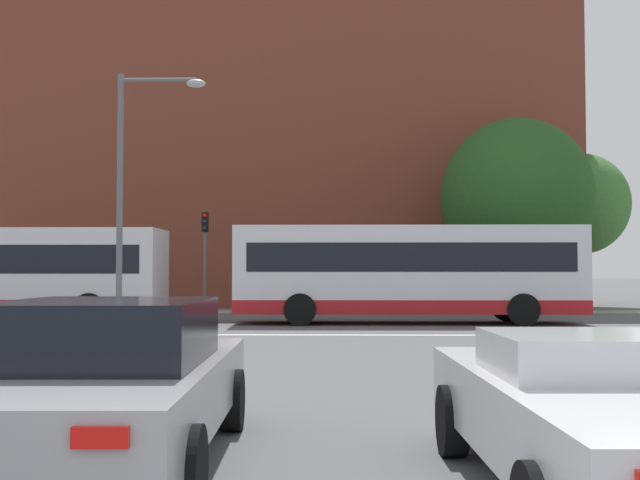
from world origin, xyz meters
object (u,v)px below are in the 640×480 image
object	(u,v)px
traffic_light_far_right	(453,238)
pedestrian_walking_west	(372,286)
bus_crossing_trailing	(3,272)
pedestrian_walking_east	(328,287)
street_lamp_junction	(136,173)
pedestrian_waiting	(435,288)
car_saloon_left	(107,381)
bus_crossing_lead	(408,272)
car_roadster_right	(606,413)
traffic_light_far_left	(205,245)

from	to	relation	value
traffic_light_far_right	pedestrian_walking_west	size ratio (longest dim) A/B	2.57
bus_crossing_trailing	pedestrian_walking_west	world-z (taller)	bus_crossing_trailing
pedestrian_walking_east	pedestrian_walking_west	distance (m)	1.98
street_lamp_junction	pedestrian_waiting	xyz separation A→B (m)	(9.45, 13.01, -3.26)
car_saloon_left	pedestrian_waiting	world-z (taller)	pedestrian_waiting
pedestrian_waiting	bus_crossing_lead	bearing A→B (deg)	33.45
pedestrian_walking_west	car_roadster_right	bearing A→B (deg)	173.09
car_saloon_left	pedestrian_walking_west	xyz separation A→B (m)	(3.49, 26.46, 0.32)
car_roadster_right	traffic_light_far_left	xyz separation A→B (m)	(-7.25, 26.62, 2.11)
bus_crossing_trailing	street_lamp_junction	bearing A→B (deg)	-132.67
car_saloon_left	bus_crossing_trailing	bearing A→B (deg)	113.43
car_saloon_left	traffic_light_far_right	distance (m)	27.04
pedestrian_waiting	pedestrian_walking_east	bearing A→B (deg)	-46.92
car_saloon_left	street_lamp_junction	distance (m)	14.78
pedestrian_waiting	pedestrian_walking_west	bearing A→B (deg)	-32.29
car_roadster_right	traffic_light_far_left	bearing A→B (deg)	104.06
car_roadster_right	bus_crossing_lead	world-z (taller)	bus_crossing_lead
traffic_light_far_left	pedestrian_walking_east	bearing A→B (deg)	18.18
bus_crossing_lead	pedestrian_waiting	xyz separation A→B (m)	(1.87, 8.02, -0.68)
car_saloon_left	pedestrian_walking_east	bearing A→B (deg)	84.99
bus_crossing_trailing	pedestrian_walking_west	size ratio (longest dim) A/B	5.85
bus_crossing_trailing	pedestrian_waiting	size ratio (longest dim) A/B	6.16
pedestrian_walking_west	pedestrian_walking_east	bearing A→B (deg)	58.32
traffic_light_far_left	traffic_light_far_right	world-z (taller)	traffic_light_far_right
bus_crossing_trailing	pedestrian_walking_east	bearing A→B (deg)	-52.63
car_saloon_left	street_lamp_junction	world-z (taller)	street_lamp_junction
car_saloon_left	pedestrian_walking_west	world-z (taller)	pedestrian_walking_west
pedestrian_waiting	pedestrian_walking_east	world-z (taller)	pedestrian_walking_east
traffic_light_far_left	street_lamp_junction	size ratio (longest dim) A/B	0.59
bus_crossing_trailing	pedestrian_walking_east	world-z (taller)	bus_crossing_trailing
bus_crossing_trailing	traffic_light_far_left	world-z (taller)	traffic_light_far_left
street_lamp_junction	traffic_light_far_left	bearing A→B (deg)	90.29
car_saloon_left	bus_crossing_lead	distance (m)	19.48
bus_crossing_lead	traffic_light_far_right	distance (m)	7.64
bus_crossing_trailing	traffic_light_far_right	xyz separation A→B (m)	(15.75, 6.87, 1.42)
pedestrian_walking_west	bus_crossing_trailing	bearing A→B (deg)	112.63
pedestrian_walking_east	pedestrian_walking_west	bearing A→B (deg)	82.90
traffic_light_far_right	car_roadster_right	bearing A→B (deg)	-96.16
pedestrian_waiting	pedestrian_walking_west	xyz separation A→B (m)	(-2.69, -0.53, 0.06)
street_lamp_junction	pedestrian_walking_west	size ratio (longest dim) A/B	3.86
bus_crossing_lead	pedestrian_waiting	bearing A→B (deg)	-13.11
traffic_light_far_right	street_lamp_junction	distance (m)	15.79
car_roadster_right	traffic_light_far_right	distance (m)	27.32
car_roadster_right	bus_crossing_trailing	bearing A→B (deg)	121.28
car_saloon_left	bus_crossing_trailing	xyz separation A→B (m)	(-8.91, 19.18, 0.91)
bus_crossing_trailing	traffic_light_far_right	bearing A→B (deg)	-66.42
bus_crossing_trailing	pedestrian_walking_east	xyz separation A→B (m)	(10.59, 8.09, -0.64)
car_saloon_left	street_lamp_junction	bearing A→B (deg)	101.67
car_roadster_right	car_saloon_left	bearing A→B (deg)	164.56
car_saloon_left	bus_crossing_trailing	size ratio (longest dim) A/B	0.48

